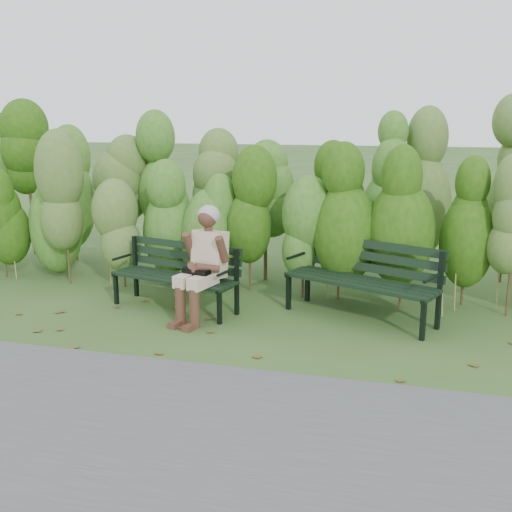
# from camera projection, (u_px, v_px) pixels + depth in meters

# --- Properties ---
(ground) EXTENTS (80.00, 80.00, 0.00)m
(ground) POSITION_uv_depth(u_px,v_px,m) (248.00, 332.00, 6.38)
(ground) COLOR #304F1E
(footpath) EXTENTS (60.00, 2.50, 0.01)m
(footpath) POSITION_uv_depth(u_px,v_px,m) (166.00, 435.00, 4.31)
(footpath) COLOR #474749
(footpath) RESTS_ON ground
(hedge_band) EXTENTS (11.04, 1.67, 2.42)m
(hedge_band) POSITION_uv_depth(u_px,v_px,m) (285.00, 193.00, 7.84)
(hedge_band) COLOR #47381E
(hedge_band) RESTS_ON ground
(leaf_litter) EXTENTS (5.84, 2.15, 0.01)m
(leaf_litter) POSITION_uv_depth(u_px,v_px,m) (236.00, 337.00, 6.21)
(leaf_litter) COLOR brown
(leaf_litter) RESTS_ON ground
(bench_left) EXTENTS (1.63, 0.87, 0.78)m
(bench_left) POSITION_uv_depth(u_px,v_px,m) (178.00, 270.00, 7.09)
(bench_left) COLOR black
(bench_left) RESTS_ON ground
(bench_right) EXTENTS (1.82, 1.18, 0.87)m
(bench_right) POSITION_uv_depth(u_px,v_px,m) (365.00, 274.00, 6.74)
(bench_right) COLOR black
(bench_right) RESTS_ON ground
(seated_woman) EXTENTS (0.57, 0.83, 1.28)m
(seated_woman) POSITION_uv_depth(u_px,v_px,m) (203.00, 258.00, 6.66)
(seated_woman) COLOR #C2AB93
(seated_woman) RESTS_ON ground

